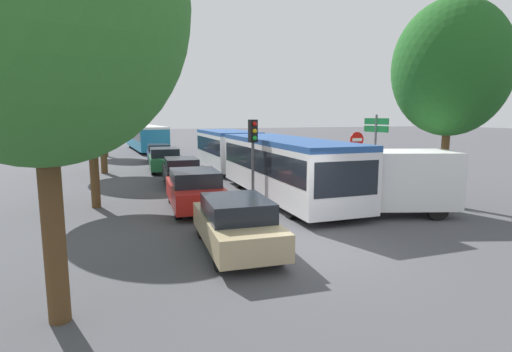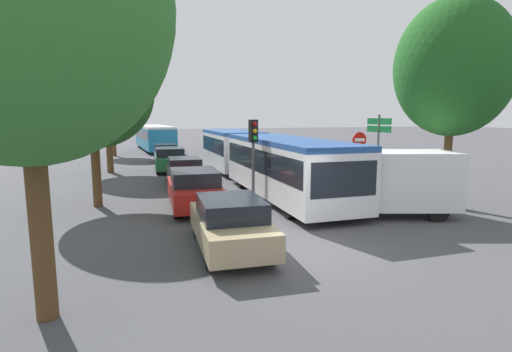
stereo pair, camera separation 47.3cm
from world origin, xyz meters
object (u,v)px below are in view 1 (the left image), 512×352
(tree_left_mid, at_px, (90,96))
(tree_left_distant, at_px, (104,108))
(queued_car_red, at_px, (195,189))
(queued_car_tan, at_px, (236,223))
(articulated_bus, at_px, (256,156))
(queued_car_black, at_px, (181,171))
(no_entry_sign, at_px, (356,153))
(white_van, at_px, (388,181))
(tree_left_near, at_px, (32,11))
(queued_car_navy, at_px, (159,153))
(queued_car_green, at_px, (165,160))
(tree_right_near, at_px, (448,72))
(direction_sign_post, at_px, (376,138))
(traffic_light, at_px, (253,142))
(city_bus_rear, at_px, (146,136))
(tree_left_far, at_px, (100,94))

(tree_left_mid, xyz_separation_m, tree_left_distant, (0.02, 20.85, -0.05))
(queued_car_red, height_order, tree_left_distant, tree_left_distant)
(queued_car_tan, height_order, tree_left_distant, tree_left_distant)
(articulated_bus, height_order, queued_car_black, articulated_bus)
(articulated_bus, relative_size, no_entry_sign, 6.20)
(white_van, height_order, tree_left_near, tree_left_near)
(queued_car_navy, bearing_deg, queued_car_green, -179.20)
(queued_car_navy, distance_m, no_entry_sign, 17.00)
(tree_right_near, bearing_deg, tree_left_mid, 163.13)
(direction_sign_post, bearing_deg, tree_left_mid, -15.96)
(no_entry_sign, relative_size, tree_left_distant, 0.46)
(traffic_light, bearing_deg, city_bus_rear, 175.24)
(queued_car_tan, distance_m, tree_left_mid, 8.28)
(queued_car_tan, xyz_separation_m, queued_car_green, (-0.01, 15.96, 0.05))
(queued_car_green, relative_size, traffic_light, 1.31)
(tree_left_near, bearing_deg, queued_car_black, 72.17)
(tree_left_near, relative_size, tree_left_distant, 1.27)
(articulated_bus, bearing_deg, direction_sign_post, 46.83)
(tree_left_near, height_order, tree_left_distant, tree_left_near)
(queued_car_tan, height_order, tree_left_mid, tree_left_mid)
(city_bus_rear, relative_size, queued_car_navy, 2.89)
(queued_car_black, distance_m, tree_left_mid, 6.73)
(direction_sign_post, bearing_deg, articulated_bus, -53.98)
(queued_car_tan, distance_m, traffic_light, 5.99)
(tree_left_far, bearing_deg, tree_left_distant, 90.31)
(queued_car_black, xyz_separation_m, tree_right_near, (9.08, -8.08, 4.51))
(city_bus_rear, xyz_separation_m, tree_left_mid, (-3.78, -26.09, 2.82))
(articulated_bus, relative_size, tree_right_near, 2.20)
(queued_car_tan, height_order, queued_car_green, queued_car_green)
(traffic_light, relative_size, tree_right_near, 0.43)
(traffic_light, bearing_deg, articulated_bus, 149.93)
(queued_car_navy, bearing_deg, queued_car_red, -178.30)
(tree_right_near, bearing_deg, tree_left_near, -158.78)
(queued_car_tan, bearing_deg, queued_car_green, 2.90)
(queued_car_black, relative_size, tree_left_mid, 0.63)
(queued_car_red, relative_size, white_van, 0.83)
(city_bus_rear, bearing_deg, queued_car_black, 176.17)
(queued_car_red, relative_size, queued_car_navy, 1.08)
(tree_left_mid, bearing_deg, no_entry_sign, -3.57)
(city_bus_rear, relative_size, tree_left_distant, 1.92)
(tree_left_mid, bearing_deg, city_bus_rear, 81.76)
(queued_car_tan, xyz_separation_m, no_entry_sign, (7.48, 5.78, 1.16))
(queued_car_tan, xyz_separation_m, tree_left_distant, (-3.70, 27.34, 3.52))
(queued_car_red, xyz_separation_m, tree_left_far, (-3.49, 11.45, 4.10))
(tree_left_mid, bearing_deg, white_van, -24.72)
(queued_car_red, xyz_separation_m, tree_right_near, (9.46, -2.48, 4.46))
(traffic_light, bearing_deg, queued_car_green, -177.32)
(tree_left_mid, bearing_deg, tree_left_distant, 89.94)
(queued_car_green, bearing_deg, white_van, -153.09)
(white_van, height_order, direction_sign_post, direction_sign_post)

